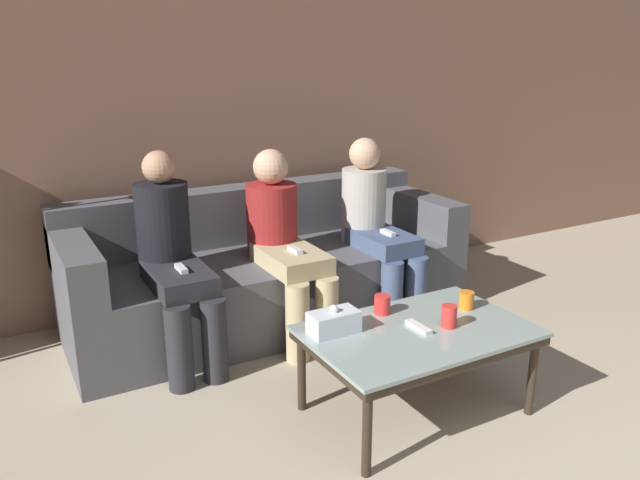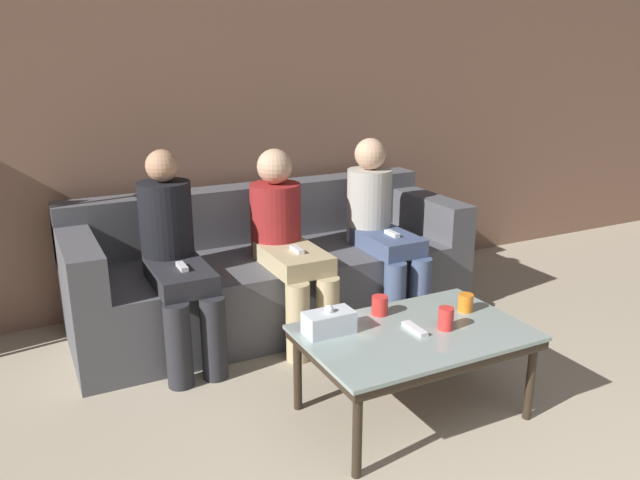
% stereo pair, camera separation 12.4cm
% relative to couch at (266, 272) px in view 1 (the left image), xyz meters
% --- Properties ---
extents(wall_back, '(12.00, 0.06, 2.60)m').
position_rel_couch_xyz_m(wall_back, '(0.00, 0.51, 1.00)').
color(wall_back, '#8C6651').
rests_on(wall_back, ground_plane).
extents(couch, '(2.38, 0.87, 0.79)m').
position_rel_couch_xyz_m(couch, '(0.00, 0.00, 0.00)').
color(couch, '#515156').
rests_on(couch, ground_plane).
extents(coffee_table, '(1.00, 0.65, 0.42)m').
position_rel_couch_xyz_m(coffee_table, '(0.15, -1.31, 0.08)').
color(coffee_table, '#8C9E99').
rests_on(coffee_table, ground_plane).
extents(cup_near_left, '(0.07, 0.07, 0.09)m').
position_rel_couch_xyz_m(cup_near_left, '(0.50, -1.23, 0.16)').
color(cup_near_left, orange).
rests_on(cup_near_left, coffee_table).
extents(cup_near_right, '(0.07, 0.07, 0.10)m').
position_rel_couch_xyz_m(cup_near_right, '(0.29, -1.35, 0.17)').
color(cup_near_right, red).
rests_on(cup_near_right, coffee_table).
extents(cup_far_center, '(0.08, 0.08, 0.09)m').
position_rel_couch_xyz_m(cup_far_center, '(0.11, -1.08, 0.16)').
color(cup_far_center, red).
rests_on(cup_far_center, coffee_table).
extents(tissue_box, '(0.22, 0.12, 0.13)m').
position_rel_couch_xyz_m(tissue_box, '(-0.20, -1.15, 0.17)').
color(tissue_box, silver).
rests_on(tissue_box, coffee_table).
extents(game_remote, '(0.04, 0.15, 0.02)m').
position_rel_couch_xyz_m(game_remote, '(0.15, -1.31, 0.13)').
color(game_remote, white).
rests_on(game_remote, coffee_table).
extents(seated_person_left_end, '(0.31, 0.69, 1.12)m').
position_rel_couch_xyz_m(seated_person_left_end, '(-0.64, -0.24, 0.28)').
color(seated_person_left_end, '#28282D').
rests_on(seated_person_left_end, ground_plane).
extents(seated_person_mid_left, '(0.31, 0.71, 1.08)m').
position_rel_couch_xyz_m(seated_person_mid_left, '(0.00, -0.24, 0.27)').
color(seated_person_mid_left, tan).
rests_on(seated_person_mid_left, ground_plane).
extents(seated_person_mid_right, '(0.31, 0.66, 1.10)m').
position_rel_couch_xyz_m(seated_person_mid_right, '(0.64, -0.23, 0.28)').
color(seated_person_mid_right, '#47567A').
rests_on(seated_person_mid_right, ground_plane).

